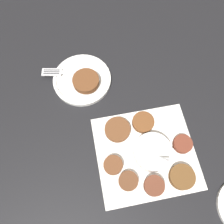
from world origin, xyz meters
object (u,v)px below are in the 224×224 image
object	(u,v)px
sauce_bowl	(152,153)
fork	(62,72)
fritter_on_plate	(86,81)
serving_plate	(82,79)

from	to	relation	value
sauce_bowl	fork	distance (m)	0.40
fritter_on_plate	fork	bearing A→B (deg)	152.76
fritter_on_plate	fork	xyz separation A→B (m)	(-0.08, 0.04, -0.01)
sauce_bowl	serving_plate	xyz separation A→B (m)	(-0.21, 0.26, -0.01)
fritter_on_plate	sauce_bowl	bearing A→B (deg)	-51.23
fork	sauce_bowl	bearing A→B (deg)	-45.77
serving_plate	fritter_on_plate	xyz separation A→B (m)	(0.02, -0.02, 0.02)
fritter_on_plate	fork	size ratio (longest dim) A/B	0.49
serving_plate	fork	size ratio (longest dim) A/B	1.11
fork	serving_plate	bearing A→B (deg)	-17.99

